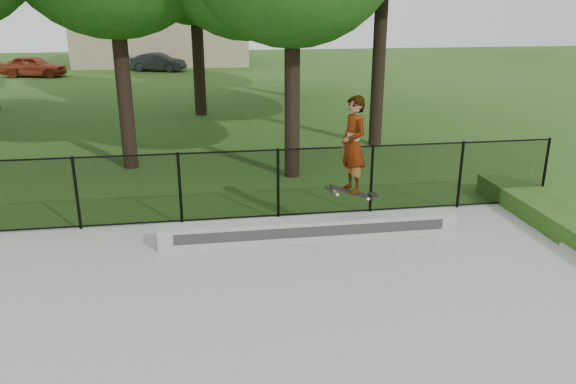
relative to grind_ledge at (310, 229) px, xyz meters
name	(u,v)px	position (x,y,z in m)	size (l,w,h in m)	color
grind_ledge	(310,229)	(0.00, 0.00, 0.00)	(5.71, 0.40, 0.41)	#9A9995
car_a	(34,66)	(-11.93, 27.10, 0.38)	(1.52, 3.76, 1.29)	maroon
car_b	(158,62)	(-4.61, 28.95, 0.32)	(1.24, 3.21, 1.17)	black
car_c	(154,60)	(-5.03, 31.08, 0.29)	(1.55, 3.50, 1.11)	#ACB8C3
skater_airborne	(353,146)	(0.78, 0.00, 1.59)	(0.81, 0.74, 2.01)	black
chainlink_fence	(180,188)	(-2.45, 1.20, 0.55)	(16.06, 0.06, 1.50)	black
distant_building	(162,34)	(-4.45, 33.30, 1.90)	(12.40, 6.40, 4.30)	tan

